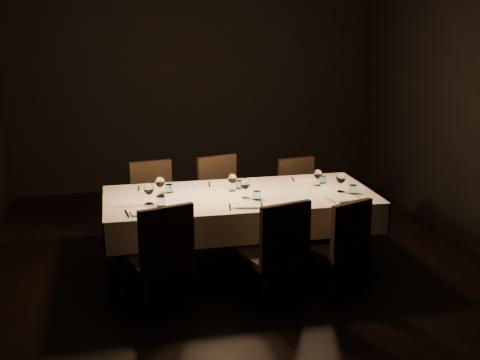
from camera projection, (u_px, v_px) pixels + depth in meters
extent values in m
cube|color=black|center=(240.00, 270.00, 5.84)|extent=(5.00, 6.00, 0.01)
cube|color=black|center=(194.00, 82.00, 8.27)|extent=(5.00, 0.01, 3.00)
cube|color=black|center=(385.00, 225.00, 2.62)|extent=(5.00, 0.01, 3.00)
cube|color=black|center=(240.00, 197.00, 5.65)|extent=(2.40, 1.00, 0.04)
cylinder|color=black|center=(122.00, 262.00, 5.12)|extent=(0.07, 0.07, 0.71)
cylinder|color=black|center=(120.00, 229.00, 5.92)|extent=(0.07, 0.07, 0.71)
cylinder|color=black|center=(367.00, 241.00, 5.58)|extent=(0.07, 0.07, 0.71)
cylinder|color=black|center=(335.00, 213.00, 6.37)|extent=(0.07, 0.07, 0.71)
cube|color=beige|center=(240.00, 195.00, 5.64)|extent=(2.52, 1.12, 0.01)
cube|color=beige|center=(229.00, 193.00, 6.20)|extent=(2.52, 0.01, 0.28)
cube|color=beige|center=(254.00, 229.00, 5.16)|extent=(2.52, 0.01, 0.28)
cube|color=beige|center=(364.00, 201.00, 5.93)|extent=(0.01, 1.12, 0.28)
cube|color=beige|center=(104.00, 219.00, 5.42)|extent=(0.01, 1.12, 0.28)
cylinder|color=black|center=(171.00, 274.00, 5.26)|extent=(0.04, 0.04, 0.40)
cylinder|color=black|center=(189.00, 290.00, 4.94)|extent=(0.04, 0.04, 0.40)
cylinder|color=black|center=(130.00, 283.00, 5.08)|extent=(0.04, 0.04, 0.40)
cylinder|color=black|center=(146.00, 301.00, 4.76)|extent=(0.04, 0.04, 0.40)
cube|color=black|center=(158.00, 261.00, 4.95)|extent=(0.57, 0.57, 0.06)
cube|color=black|center=(167.00, 237.00, 4.71)|extent=(0.45, 0.18, 0.50)
cube|color=silver|center=(145.00, 212.00, 5.09)|extent=(0.25, 0.17, 0.02)
cube|color=silver|center=(127.00, 214.00, 5.07)|extent=(0.04, 0.21, 0.01)
cube|color=silver|center=(163.00, 212.00, 5.13)|extent=(0.04, 0.21, 0.01)
cylinder|color=#B8E7F2|center=(161.00, 201.00, 5.29)|extent=(0.08, 0.08, 0.08)
cylinder|color=white|center=(149.00, 204.00, 5.35)|extent=(0.07, 0.07, 0.00)
cylinder|color=white|center=(149.00, 198.00, 5.34)|extent=(0.01, 0.01, 0.09)
ellipsoid|color=white|center=(149.00, 189.00, 5.32)|extent=(0.09, 0.09, 0.11)
cylinder|color=black|center=(279.00, 269.00, 5.35)|extent=(0.04, 0.04, 0.39)
cylinder|color=black|center=(302.00, 285.00, 5.03)|extent=(0.04, 0.04, 0.39)
cylinder|color=black|center=(242.00, 278.00, 5.18)|extent=(0.04, 0.04, 0.39)
cylinder|color=black|center=(264.00, 295.00, 4.87)|extent=(0.04, 0.04, 0.39)
cube|color=black|center=(272.00, 257.00, 5.05)|extent=(0.56, 0.56, 0.06)
cube|color=black|center=(285.00, 233.00, 4.81)|extent=(0.45, 0.17, 0.49)
cube|color=silver|center=(246.00, 206.00, 5.27)|extent=(0.25, 0.18, 0.02)
cube|color=silver|center=(230.00, 207.00, 5.25)|extent=(0.05, 0.20, 0.01)
cube|color=silver|center=(262.00, 205.00, 5.30)|extent=(0.05, 0.20, 0.01)
cylinder|color=#B8E7F2|center=(257.00, 195.00, 5.46)|extent=(0.07, 0.07, 0.08)
cylinder|color=white|center=(245.00, 197.00, 5.53)|extent=(0.07, 0.07, 0.00)
cylinder|color=white|center=(245.00, 193.00, 5.52)|extent=(0.01, 0.01, 0.09)
ellipsoid|color=white|center=(245.00, 184.00, 5.50)|extent=(0.09, 0.09, 0.10)
cylinder|color=black|center=(335.00, 261.00, 5.56)|extent=(0.04, 0.04, 0.37)
cylinder|color=black|center=(362.00, 274.00, 5.28)|extent=(0.04, 0.04, 0.37)
cylinder|color=black|center=(307.00, 270.00, 5.37)|extent=(0.04, 0.04, 0.37)
cylinder|color=black|center=(333.00, 284.00, 5.10)|extent=(0.04, 0.04, 0.37)
cube|color=black|center=(335.00, 250.00, 5.27)|extent=(0.55, 0.55, 0.06)
cube|color=black|center=(351.00, 228.00, 5.06)|extent=(0.41, 0.20, 0.46)
cube|color=silver|center=(346.00, 199.00, 5.46)|extent=(0.25, 0.18, 0.02)
cube|color=silver|center=(330.00, 201.00, 5.43)|extent=(0.06, 0.21, 0.01)
cube|color=silver|center=(360.00, 199.00, 5.49)|extent=(0.05, 0.21, 0.01)
cylinder|color=#B8E7F2|center=(353.00, 189.00, 5.65)|extent=(0.07, 0.07, 0.08)
cylinder|color=white|center=(340.00, 191.00, 5.72)|extent=(0.07, 0.07, 0.00)
cylinder|color=white|center=(341.00, 187.00, 5.71)|extent=(0.01, 0.01, 0.09)
ellipsoid|color=white|center=(341.00, 178.00, 5.68)|extent=(0.09, 0.09, 0.10)
cylinder|color=black|center=(144.00, 241.00, 6.04)|extent=(0.04, 0.04, 0.38)
cylinder|color=black|center=(136.00, 230.00, 6.36)|extent=(0.04, 0.04, 0.38)
cylinder|color=black|center=(178.00, 237.00, 6.16)|extent=(0.04, 0.04, 0.38)
cylinder|color=black|center=(169.00, 225.00, 6.49)|extent=(0.04, 0.04, 0.38)
cube|color=black|center=(156.00, 213.00, 6.20)|extent=(0.51, 0.51, 0.06)
cube|color=black|center=(151.00, 183.00, 6.30)|extent=(0.44, 0.12, 0.48)
cube|color=silver|center=(153.00, 187.00, 5.84)|extent=(0.23, 0.15, 0.02)
cube|color=silver|center=(139.00, 189.00, 5.81)|extent=(0.03, 0.20, 0.01)
cube|color=silver|center=(167.00, 187.00, 5.87)|extent=(0.03, 0.20, 0.01)
cylinder|color=#B8E7F2|center=(169.00, 188.00, 5.69)|extent=(0.07, 0.07, 0.08)
cylinder|color=white|center=(161.00, 195.00, 5.60)|extent=(0.07, 0.07, 0.00)
cylinder|color=white|center=(160.00, 191.00, 5.59)|extent=(0.01, 0.01, 0.08)
ellipsoid|color=white|center=(160.00, 182.00, 5.57)|extent=(0.09, 0.09, 0.10)
cylinder|color=black|center=(218.00, 235.00, 6.19)|extent=(0.04, 0.04, 0.39)
cylinder|color=black|center=(203.00, 225.00, 6.50)|extent=(0.04, 0.04, 0.39)
cylinder|color=black|center=(249.00, 229.00, 6.36)|extent=(0.04, 0.04, 0.39)
cylinder|color=black|center=(233.00, 219.00, 6.67)|extent=(0.04, 0.04, 0.39)
cube|color=black|center=(226.00, 207.00, 6.37)|extent=(0.56, 0.56, 0.06)
cube|color=black|center=(217.00, 178.00, 6.46)|extent=(0.44, 0.18, 0.49)
cube|color=silver|center=(222.00, 183.00, 5.98)|extent=(0.22, 0.15, 0.02)
cube|color=silver|center=(209.00, 185.00, 5.95)|extent=(0.04, 0.19, 0.01)
cube|color=silver|center=(235.00, 183.00, 6.00)|extent=(0.03, 0.19, 0.01)
cylinder|color=#B8E7F2|center=(239.00, 184.00, 5.83)|extent=(0.07, 0.07, 0.07)
cylinder|color=white|center=(232.00, 191.00, 5.74)|extent=(0.06, 0.06, 0.00)
cylinder|color=white|center=(232.00, 187.00, 5.73)|extent=(0.01, 0.01, 0.08)
ellipsoid|color=white|center=(232.00, 178.00, 5.71)|extent=(0.08, 0.08, 0.10)
cylinder|color=black|center=(295.00, 229.00, 6.40)|extent=(0.04, 0.04, 0.36)
cylinder|color=black|center=(282.00, 220.00, 6.70)|extent=(0.04, 0.04, 0.36)
cylinder|color=black|center=(323.00, 226.00, 6.51)|extent=(0.04, 0.04, 0.36)
cylinder|color=black|center=(309.00, 216.00, 6.82)|extent=(0.04, 0.04, 0.36)
cube|color=black|center=(303.00, 205.00, 6.55)|extent=(0.48, 0.48, 0.05)
cube|color=black|center=(296.00, 178.00, 6.65)|extent=(0.42, 0.11, 0.45)
cube|color=silver|center=(305.00, 179.00, 6.15)|extent=(0.21, 0.15, 0.01)
cube|color=silver|center=(293.00, 180.00, 6.13)|extent=(0.03, 0.18, 0.01)
cube|color=silver|center=(317.00, 178.00, 6.18)|extent=(0.03, 0.18, 0.01)
cylinder|color=#B8E7F2|center=(323.00, 180.00, 6.00)|extent=(0.07, 0.07, 0.07)
cylinder|color=white|center=(317.00, 186.00, 5.92)|extent=(0.06, 0.06, 0.00)
cylinder|color=white|center=(318.00, 182.00, 5.91)|extent=(0.01, 0.01, 0.08)
ellipsoid|color=white|center=(318.00, 174.00, 5.88)|extent=(0.08, 0.08, 0.09)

